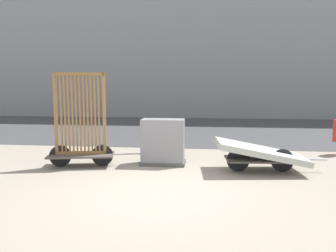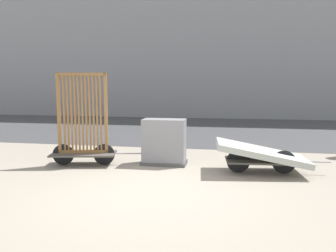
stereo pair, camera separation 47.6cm
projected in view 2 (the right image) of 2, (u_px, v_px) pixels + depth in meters
The scene contains 6 objects.
ground_plane at pixel (152, 191), 5.86m from camera, with size 60.00×60.00×0.00m, color gray.
road_strip at pixel (197, 129), 14.48m from camera, with size 56.00×9.54×0.01m.
building_facade at pixel (209, 18), 20.36m from camera, with size 48.00×4.00×12.18m.
bike_cart_with_bedframe at pixel (83, 133), 7.71m from camera, with size 2.21×0.98×2.17m.
bike_cart_with_mattress at pixel (261, 154), 7.02m from camera, with size 2.44×1.22×0.69m.
utility_cabinet at pixel (164, 143), 7.81m from camera, with size 1.06×0.58×1.09m.
Camera 2 is at (1.31, -5.53, 1.86)m, focal length 35.00 mm.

